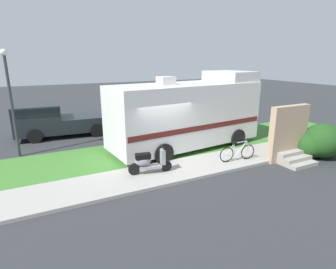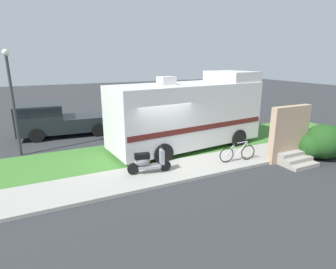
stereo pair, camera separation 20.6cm
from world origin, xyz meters
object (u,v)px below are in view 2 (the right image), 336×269
(motorhome_rv, at_px, (188,113))
(street_lamp_post, at_px, (12,94))
(bottle_green, at_px, (270,148))
(scooter, at_px, (148,162))
(bicycle, at_px, (237,153))
(pickup_truck_near, at_px, (57,119))

(motorhome_rv, bearing_deg, street_lamp_post, 162.60)
(motorhome_rv, xyz_separation_m, bottle_green, (3.12, -2.37, -1.51))
(scooter, xyz_separation_m, bicycle, (3.85, -0.48, -0.09))
(pickup_truck_near, distance_m, street_lamp_post, 3.79)
(bicycle, bearing_deg, motorhome_rv, 105.85)
(pickup_truck_near, bearing_deg, street_lamp_post, -123.59)
(street_lamp_post, bearing_deg, scooter, -46.64)
(bicycle, relative_size, pickup_truck_near, 0.31)
(scooter, xyz_separation_m, street_lamp_post, (-4.40, 4.66, 2.23))
(street_lamp_post, bearing_deg, motorhome_rv, -17.40)
(motorhome_rv, height_order, street_lamp_post, street_lamp_post)
(scooter, xyz_separation_m, bottle_green, (6.17, -0.04, -0.34))
(motorhome_rv, distance_m, street_lamp_post, 7.88)
(motorhome_rv, xyz_separation_m, street_lamp_post, (-7.45, 2.33, 1.06))
(motorhome_rv, bearing_deg, bicycle, -74.15)
(bicycle, distance_m, street_lamp_post, 9.99)
(bottle_green, height_order, street_lamp_post, street_lamp_post)
(bicycle, bearing_deg, bottle_green, 10.54)
(bicycle, bearing_deg, pickup_truck_near, 128.98)
(bottle_green, relative_size, street_lamp_post, 0.06)
(bicycle, xyz_separation_m, street_lamp_post, (-8.25, 5.14, 2.31))
(scooter, height_order, pickup_truck_near, pickup_truck_near)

